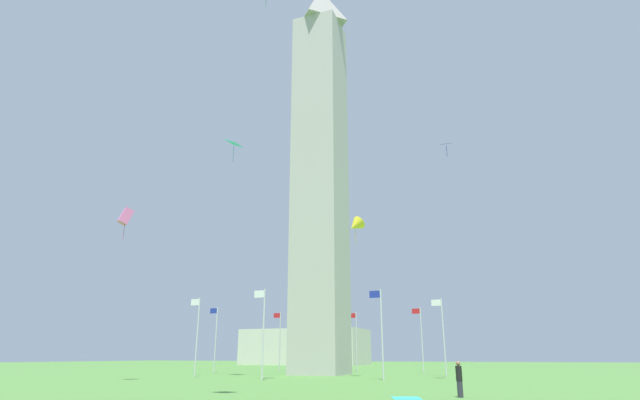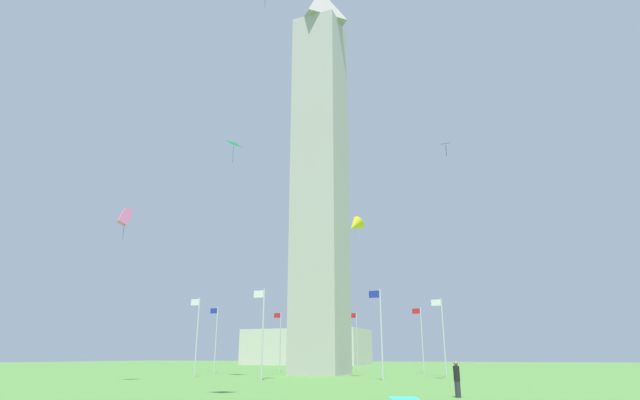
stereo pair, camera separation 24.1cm
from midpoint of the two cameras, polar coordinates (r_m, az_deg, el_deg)
name	(u,v)px [view 1 (the left image)]	position (r m, az deg, el deg)	size (l,w,h in m)	color
ground_plane	(320,375)	(58.55, -0.12, -19.38)	(260.00, 260.00, 0.00)	#548C3D
obelisk_monument	(320,159)	(63.16, -0.11, 4.74)	(5.68, 5.68, 51.66)	#B7B2A8
flagpole_n	(215,336)	(64.93, -11.99, -15.01)	(1.12, 0.14, 7.87)	silver
flagpole_ne	(197,333)	(54.58, -14.04, -14.50)	(1.12, 0.14, 7.87)	silver
flagpole_e	(263,329)	(46.04, -6.71, -14.44)	(1.12, 0.14, 7.87)	silver
flagpole_se	(381,329)	(46.26, 6.86, -14.45)	(1.12, 0.14, 7.87)	silver
flagpole_s	(443,333)	(55.03, 13.76, -14.54)	(1.12, 0.14, 7.87)	silver
flagpole_sw	(421,336)	(65.30, 11.40, -15.06)	(1.12, 0.14, 7.87)	silver
flagpole_w	(356,338)	(71.58, 4.04, -15.52)	(1.12, 0.14, 7.87)	silver
flagpole_nw	(280,338)	(71.44, -4.75, -15.50)	(1.12, 0.14, 7.87)	silver
person_black_shirt	(459,379)	(28.29, 15.40, -19.16)	(0.32, 0.32, 1.78)	#2D2D38
kite_yellow_delta	(355,225)	(52.34, 3.92, -2.93)	(2.35, 2.45, 3.06)	yellow
kite_cyan_diamond	(234,144)	(54.94, -9.95, 6.34)	(1.53, 1.65, 2.53)	#33C6D1
kite_pink_box	(126,216)	(47.00, -21.49, -1.77)	(1.31, 1.44, 2.94)	pink
kite_blue_diamond	(446,144)	(47.19, 14.10, 6.19)	(0.92, 0.87, 1.44)	blue
distant_building	(305,347)	(122.93, -1.76, -16.46)	(28.17, 14.49, 7.98)	beige
picnic_blanket_near_first_person	(406,398)	(27.38, 9.58, -21.45)	(1.80, 1.40, 0.01)	#33C6D1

